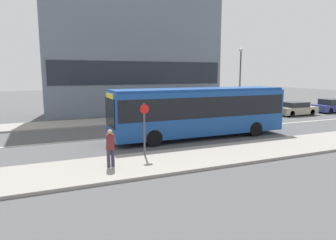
# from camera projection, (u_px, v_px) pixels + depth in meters

# --- Properties ---
(ground_plane) EXTENTS (120.00, 120.00, 0.00)m
(ground_plane) POSITION_uv_depth(u_px,v_px,m) (154.00, 134.00, 20.25)
(ground_plane) COLOR #4F4F51
(sidewalk_near) EXTENTS (44.00, 3.50, 0.13)m
(sidewalk_near) POSITION_uv_depth(u_px,v_px,m) (200.00, 157.00, 14.57)
(sidewalk_near) COLOR gray
(sidewalk_near) RESTS_ON ground_plane
(sidewalk_far) EXTENTS (44.00, 3.50, 0.13)m
(sidewalk_far) POSITION_uv_depth(u_px,v_px,m) (129.00, 120.00, 25.92)
(sidewalk_far) COLOR gray
(sidewalk_far) RESTS_ON ground_plane
(lane_centerline) EXTENTS (41.80, 0.16, 0.01)m
(lane_centerline) POSITION_uv_depth(u_px,v_px,m) (154.00, 134.00, 20.25)
(lane_centerline) COLOR silver
(lane_centerline) RESTS_ON ground_plane
(apartment_block_left_tower) EXTENTS (17.96, 4.83, 15.04)m
(apartment_block_left_tower) POSITION_uv_depth(u_px,v_px,m) (134.00, 40.00, 30.76)
(apartment_block_left_tower) COLOR slate
(apartment_block_left_tower) RESTS_ON ground_plane
(city_bus) EXTENTS (11.48, 2.55, 3.16)m
(city_bus) POSITION_uv_depth(u_px,v_px,m) (199.00, 109.00, 19.04)
(city_bus) COLOR #194793
(city_bus) RESTS_ON ground_plane
(parked_car_0) EXTENTS (3.93, 1.88, 1.30)m
(parked_car_0) POSITION_uv_depth(u_px,v_px,m) (255.00, 111.00, 27.51)
(parked_car_0) COLOR black
(parked_car_0) RESTS_ON ground_plane
(parked_car_1) EXTENTS (4.20, 1.82, 1.31)m
(parked_car_1) POSITION_uv_depth(u_px,v_px,m) (295.00, 109.00, 29.51)
(parked_car_1) COLOR #A39E84
(parked_car_1) RESTS_ON ground_plane
(parked_car_2) EXTENTS (4.43, 1.83, 1.42)m
(parked_car_2) POSITION_uv_depth(u_px,v_px,m) (333.00, 106.00, 31.79)
(parked_car_2) COLOR navy
(parked_car_2) RESTS_ON ground_plane
(pedestrian_near_stop) EXTENTS (0.34, 0.34, 1.62)m
(pedestrian_near_stop) POSITION_uv_depth(u_px,v_px,m) (110.00, 146.00, 12.72)
(pedestrian_near_stop) COLOR #383347
(pedestrian_near_stop) RESTS_ON sidewalk_near
(bus_stop_sign) EXTENTS (0.44, 0.12, 2.55)m
(bus_stop_sign) POSITION_uv_depth(u_px,v_px,m) (144.00, 125.00, 14.41)
(bus_stop_sign) COLOR #4C4C51
(bus_stop_sign) RESTS_ON sidewalk_near
(street_lamp) EXTENTS (0.36, 0.36, 6.35)m
(street_lamp) POSITION_uv_depth(u_px,v_px,m) (240.00, 74.00, 28.71)
(street_lamp) COLOR #4C4C51
(street_lamp) RESTS_ON sidewalk_far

